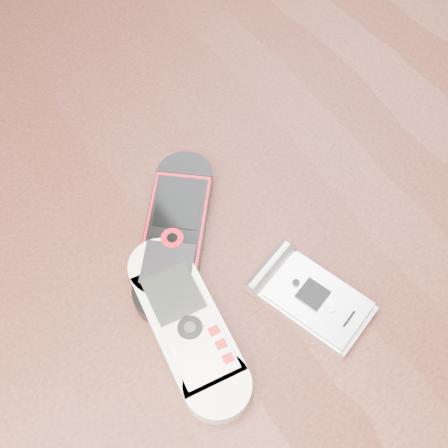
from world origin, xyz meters
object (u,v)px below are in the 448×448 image
nokia_white (187,325)px  nokia_black_red (175,232)px  motorola_razr (315,299)px  table (220,284)px

nokia_white → nokia_black_red: nokia_white is taller
motorola_razr → table: bearing=87.6°
motorola_razr → nokia_white: bearing=140.6°
table → nokia_white: 0.15m
nokia_black_red → motorola_razr: bearing=-21.5°
table → nokia_black_red: size_ratio=7.31×
table → motorola_razr: size_ratio=12.00×
table → motorola_razr: motorola_razr is taller
nokia_black_red → motorola_razr: 0.13m
nokia_white → motorola_razr: size_ratio=1.60×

